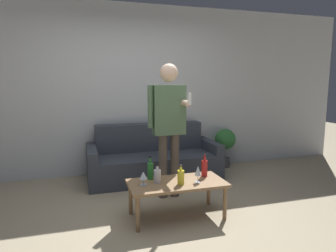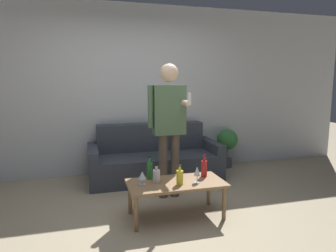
{
  "view_description": "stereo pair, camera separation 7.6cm",
  "coord_description": "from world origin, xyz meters",
  "px_view_note": "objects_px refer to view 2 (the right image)",
  "views": [
    {
      "loc": [
        -0.75,
        -2.85,
        1.49
      ],
      "look_at": [
        0.28,
        0.6,
        0.95
      ],
      "focal_mm": 32.0,
      "sensor_mm": 36.0,
      "label": 1
    },
    {
      "loc": [
        -0.67,
        -2.87,
        1.49
      ],
      "look_at": [
        0.28,
        0.6,
        0.95
      ],
      "focal_mm": 32.0,
      "sensor_mm": 36.0,
      "label": 2
    }
  ],
  "objects_px": {
    "person_standing_front": "(169,119)",
    "coffee_table": "(176,186)",
    "bottle_orange": "(204,168)",
    "couch": "(154,159)"
  },
  "relations": [
    {
      "from": "couch",
      "to": "person_standing_front",
      "type": "distance_m",
      "value": 1.1
    },
    {
      "from": "person_standing_front",
      "to": "coffee_table",
      "type": "bearing_deg",
      "value": -97.93
    },
    {
      "from": "coffee_table",
      "to": "bottle_orange",
      "type": "xyz_separation_m",
      "value": [
        0.37,
        0.1,
        0.15
      ]
    },
    {
      "from": "couch",
      "to": "coffee_table",
      "type": "height_order",
      "value": "couch"
    },
    {
      "from": "coffee_table",
      "to": "person_standing_front",
      "type": "relative_size",
      "value": 0.62
    },
    {
      "from": "couch",
      "to": "person_standing_front",
      "type": "relative_size",
      "value": 1.16
    },
    {
      "from": "coffee_table",
      "to": "person_standing_front",
      "type": "distance_m",
      "value": 0.89
    },
    {
      "from": "bottle_orange",
      "to": "person_standing_front",
      "type": "distance_m",
      "value": 0.77
    },
    {
      "from": "person_standing_front",
      "to": "couch",
      "type": "bearing_deg",
      "value": 90.36
    },
    {
      "from": "couch",
      "to": "person_standing_front",
      "type": "height_order",
      "value": "person_standing_front"
    }
  ]
}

